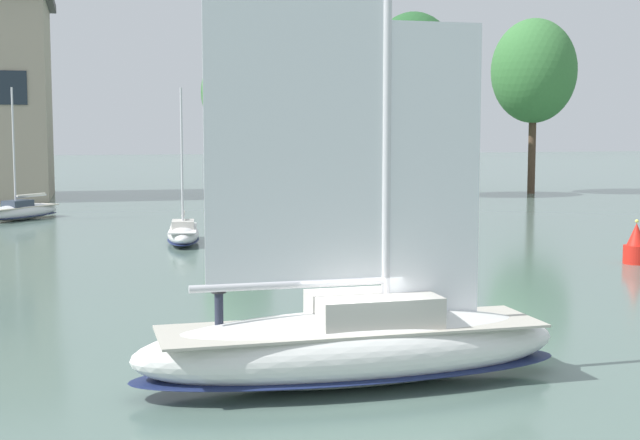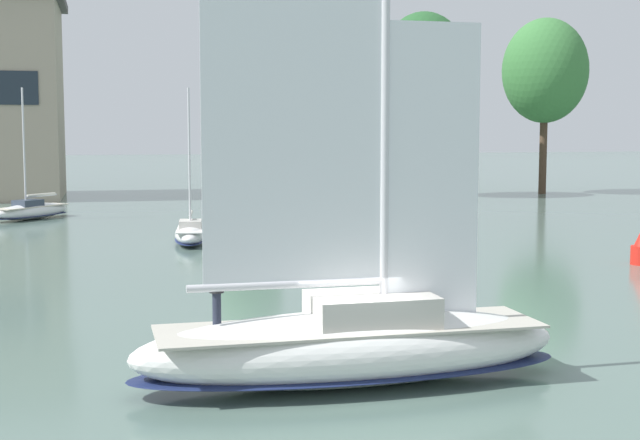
% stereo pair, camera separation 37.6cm
% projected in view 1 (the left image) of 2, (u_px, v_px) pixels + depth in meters
% --- Properties ---
extents(ground_plane, '(400.00, 400.00, 0.00)m').
position_uv_depth(ground_plane, '(352.00, 384.00, 20.95)').
color(ground_plane, slate).
extents(tree_shore_left, '(7.88, 7.88, 16.22)m').
position_uv_depth(tree_shore_left, '(413.00, 68.00, 78.12)').
color(tree_shore_left, brown).
rests_on(tree_shore_left, ground).
extents(tree_shore_center, '(6.44, 6.44, 13.25)m').
position_uv_depth(tree_shore_center, '(237.00, 93.00, 80.27)').
color(tree_shore_center, brown).
rests_on(tree_shore_center, ground).
extents(tree_shore_right, '(7.88, 7.88, 16.21)m').
position_uv_depth(tree_shore_right, '(534.00, 71.00, 82.51)').
color(tree_shore_right, '#4C3828').
rests_on(tree_shore_right, ground).
extents(sailboat_main, '(10.38, 3.02, 14.22)m').
position_uv_depth(sailboat_main, '(353.00, 337.00, 20.84)').
color(sailboat_main, white).
rests_on(sailboat_main, ground).
extents(sailboat_moored_near_marina, '(5.47, 5.95, 8.72)m').
position_uv_depth(sailboat_moored_near_marina, '(21.00, 211.00, 59.14)').
color(sailboat_moored_near_marina, silver).
rests_on(sailboat_moored_near_marina, ground).
extents(sailboat_moored_mid_channel, '(2.34, 6.04, 8.12)m').
position_uv_depth(sailboat_moored_mid_channel, '(183.00, 233.00, 46.89)').
color(sailboat_moored_mid_channel, silver).
rests_on(sailboat_moored_mid_channel, ground).
extents(channel_buoy, '(1.10, 1.10, 1.99)m').
position_uv_depth(channel_buoy, '(636.00, 246.00, 39.68)').
color(channel_buoy, red).
rests_on(channel_buoy, ground).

